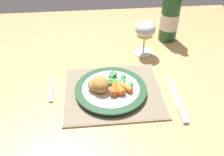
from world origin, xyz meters
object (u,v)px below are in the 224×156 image
table_knife (178,102)px  wine_glass (145,31)px  fork (51,91)px  dinner_plate (111,90)px  bottle (170,15)px  dining_table (121,81)px

table_knife → wine_glass: bearing=100.1°
fork → wine_glass: wine_glass is taller
dinner_plate → table_knife: size_ratio=1.09×
wine_glass → bottle: bottle is taller
table_knife → bottle: bearing=79.7°
dining_table → bottle: 0.35m
dinner_plate → wine_glass: bearing=56.5°
dinner_plate → table_knife: bearing=-17.6°
dinner_plate → table_knife: (0.21, -0.07, -0.01)m
fork → bottle: size_ratio=0.44×
wine_glass → bottle: bearing=39.2°
dinner_plate → dining_table: bearing=69.9°
dining_table → wine_glass: size_ratio=9.24×
fork → dinner_plate: bearing=-8.4°
fork → bottle: bearing=32.8°
fork → wine_glass: size_ratio=0.90×
wine_glass → fork: bearing=-149.8°
dining_table → bottle: bearing=38.8°
dinner_plate → bottle: bottle is taller
dining_table → bottle: bottle is taller
fork → bottle: bottle is taller
dining_table → table_knife: bearing=-56.1°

